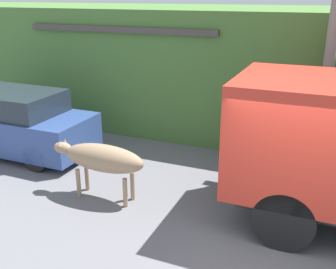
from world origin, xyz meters
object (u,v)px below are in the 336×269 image
brown_cow (102,159)px  pedestrian_on_hill (248,127)px  parked_suv (14,123)px  utility_pole (330,58)px

brown_cow → pedestrian_on_hill: size_ratio=1.20×
brown_cow → parked_suv: size_ratio=0.49×
parked_suv → pedestrian_on_hill: 6.05m
pedestrian_on_hill → utility_pole: (1.61, 0.33, 1.71)m
parked_suv → utility_pole: (7.45, 1.90, 1.89)m
brown_cow → utility_pole: utility_pole is taller
pedestrian_on_hill → brown_cow: bearing=44.9°
brown_cow → pedestrian_on_hill: pedestrian_on_hill is taller
pedestrian_on_hill → utility_pole: 2.37m
brown_cow → parked_suv: 3.71m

